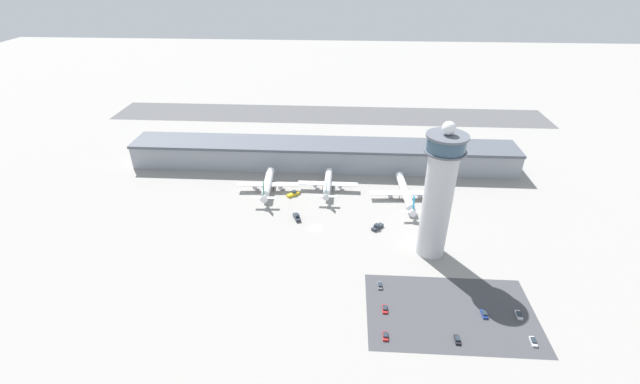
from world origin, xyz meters
TOP-DOWN VIEW (x-y plane):
  - ground_plane at (0.00, 0.00)m, footprint 1000.00×1000.00m
  - terminal_building at (0.00, 70.00)m, footprint 238.11×25.00m
  - runway_strip at (0.00, 167.67)m, footprint 357.16×44.00m
  - control_tower at (53.53, -15.19)m, footprint 16.91×16.91m
  - parking_lot_surface at (55.53, -52.93)m, footprint 64.00×40.00m
  - airplane_gate_alpha at (-29.57, 35.71)m, footprint 34.97×34.45m
  - airplane_gate_bravo at (4.41, 38.70)m, footprint 34.21×32.16m
  - airplane_gate_charlie at (47.49, 31.42)m, footprint 39.41×42.91m
  - service_truck_catering at (-14.62, 32.04)m, footprint 7.18×6.70m
  - service_truck_fuel at (30.69, 1.89)m, footprint 6.43×6.82m
  - service_truck_baggage at (-10.04, 8.13)m, footprint 4.92×7.40m
  - car_green_van at (30.53, -53.07)m, footprint 1.97×4.40m
  - car_grey_coupe at (29.37, -40.09)m, footprint 1.92×4.30m
  - car_black_suv at (81.63, -65.66)m, footprint 1.93×4.43m
  - car_blue_compact at (80.86, -53.08)m, footprint 2.01×4.49m
  - car_silver_sedan at (55.07, -66.41)m, footprint 1.91×4.28m
  - car_maroon_suv at (67.83, -53.51)m, footprint 1.82×4.38m
  - car_navy_sedan at (29.75, -66.31)m, footprint 1.98×4.18m

SIDE VIEW (x-z plane):
  - ground_plane at x=0.00m, z-range 0.00..0.00m
  - runway_strip at x=0.00m, z-range 0.00..0.01m
  - parking_lot_surface at x=55.53m, z-range 0.00..0.01m
  - car_blue_compact at x=80.86m, z-range -0.16..1.21m
  - car_silver_sedan at x=55.07m, z-range -0.16..1.21m
  - car_green_van at x=30.53m, z-range -0.16..1.22m
  - car_black_suv at x=81.63m, z-range -0.16..1.24m
  - car_navy_sedan at x=29.75m, z-range -0.16..1.27m
  - car_grey_coupe at x=29.37m, z-range -0.17..1.31m
  - car_maroon_suv at x=67.83m, z-range -0.18..1.41m
  - service_truck_catering at x=-14.62m, z-range -0.41..2.27m
  - service_truck_fuel at x=30.69m, z-range -0.42..2.34m
  - service_truck_baggage at x=-10.04m, z-range -0.47..2.62m
  - airplane_gate_charlie at x=47.49m, z-range -2.52..10.94m
  - airplane_gate_bravo at x=4.41m, z-range -1.96..11.23m
  - airplane_gate_alpha at x=-29.57m, z-range -2.53..11.91m
  - terminal_building at x=0.00m, z-range 0.10..16.04m
  - control_tower at x=53.53m, z-range -0.36..62.42m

